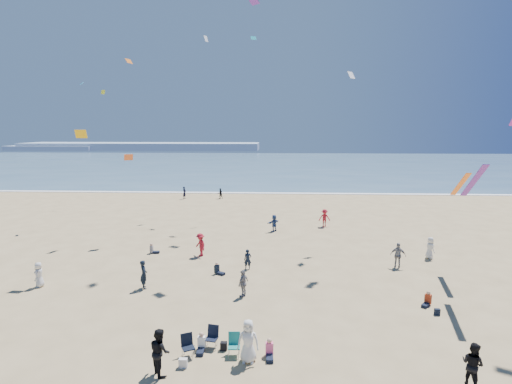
{
  "coord_description": "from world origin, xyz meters",
  "views": [
    {
      "loc": [
        3.19,
        -15.89,
        9.96
      ],
      "look_at": [
        2.0,
        8.0,
        6.13
      ],
      "focal_mm": 28.0,
      "sensor_mm": 36.0,
      "label": 1
    }
  ],
  "objects": [
    {
      "name": "kites_aloft",
      "position": [
        7.45,
        13.0,
        14.53
      ],
      "size": [
        40.44,
        41.05,
        30.0
      ],
      "color": "silver",
      "rests_on": "ground"
    },
    {
      "name": "surf_line",
      "position": [
        0.0,
        45.0,
        0.04
      ],
      "size": [
        220.0,
        1.2,
        0.08
      ],
      "primitive_type": "cube",
      "color": "white",
      "rests_on": "ground"
    },
    {
      "name": "standing_flyers",
      "position": [
        4.1,
        11.68,
        0.88
      ],
      "size": [
        32.56,
        42.33,
        1.93
      ],
      "color": "silver",
      "rests_on": "ground"
    },
    {
      "name": "ground",
      "position": [
        0.0,
        0.0,
        0.0
      ],
      "size": [
        220.0,
        220.0,
        0.0
      ],
      "primitive_type": "plane",
      "color": "tan",
      "rests_on": "ground"
    },
    {
      "name": "headland_far",
      "position": [
        -60.0,
        170.0,
        1.6
      ],
      "size": [
        110.0,
        20.0,
        3.2
      ],
      "primitive_type": "cube",
      "color": "#7A8EA8",
      "rests_on": "ground"
    },
    {
      "name": "white_tote",
      "position": [
        -0.64,
        -0.65,
        0.2
      ],
      "size": [
        0.35,
        0.2,
        0.4
      ],
      "primitive_type": "cube",
      "color": "silver",
      "rests_on": "ground"
    },
    {
      "name": "ocean",
      "position": [
        0.0,
        95.0,
        0.03
      ],
      "size": [
        220.0,
        100.0,
        0.06
      ],
      "primitive_type": "cube",
      "color": "#476B84",
      "rests_on": "ground"
    },
    {
      "name": "navy_bag",
      "position": [
        11.96,
        4.78,
        0.17
      ],
      "size": [
        0.28,
        0.18,
        0.34
      ],
      "primitive_type": "cube",
      "color": "black",
      "rests_on": "ground"
    },
    {
      "name": "chair_cluster",
      "position": [
        0.38,
        0.46,
        0.5
      ],
      "size": [
        2.72,
        1.56,
        1.0
      ],
      "color": "black",
      "rests_on": "ground"
    },
    {
      "name": "seated_group",
      "position": [
        1.44,
        6.42,
        0.42
      ],
      "size": [
        19.58,
        14.93,
        0.84
      ],
      "color": "white",
      "rests_on": "ground"
    },
    {
      "name": "black_backpack",
      "position": [
        0.89,
        0.77,
        0.19
      ],
      "size": [
        0.3,
        0.22,
        0.38
      ],
      "primitive_type": "cube",
      "color": "black",
      "rests_on": "ground"
    },
    {
      "name": "headland_near",
      "position": [
        -100.0,
        165.0,
        1.0
      ],
      "size": [
        40.0,
        14.0,
        2.0
      ],
      "primitive_type": "cube",
      "color": "#7A8EA8",
      "rests_on": "ground"
    }
  ]
}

